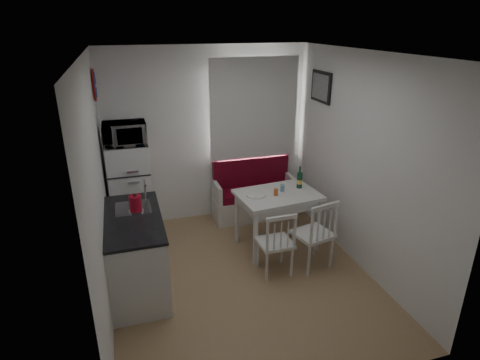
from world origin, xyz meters
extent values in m
cube|color=#A68358|center=(0.00, 0.00, 0.00)|extent=(3.00, 3.50, 0.02)
cube|color=white|center=(0.00, 0.00, 2.60)|extent=(3.00, 3.50, 0.02)
cube|color=white|center=(0.00, 1.75, 1.30)|extent=(3.00, 0.02, 2.60)
cube|color=white|center=(0.00, -1.75, 1.30)|extent=(3.00, 0.02, 2.60)
cube|color=white|center=(-1.50, 0.00, 1.30)|extent=(0.02, 3.50, 2.60)
cube|color=white|center=(1.50, 0.00, 1.30)|extent=(0.02, 3.50, 2.60)
cube|color=silver|center=(0.70, 1.72, 1.62)|extent=(1.22, 0.06, 1.47)
cube|color=white|center=(0.70, 1.65, 1.68)|extent=(1.35, 0.02, 1.50)
cube|color=silver|center=(-1.20, 0.15, 0.43)|extent=(0.60, 1.30, 0.86)
cube|color=black|center=(-1.20, 0.15, 0.89)|extent=(0.62, 1.32, 0.03)
cube|color=#99999E|center=(-1.18, 0.40, 0.85)|extent=(0.40, 0.40, 0.10)
cylinder|color=silver|center=(-1.02, 0.58, 1.03)|extent=(0.02, 0.02, 0.26)
cylinder|color=#1A44A0|center=(-1.47, 1.45, 2.15)|extent=(0.03, 0.40, 0.40)
cube|color=black|center=(1.48, 1.10, 2.05)|extent=(0.04, 0.52, 0.42)
cube|color=silver|center=(0.66, 1.48, 0.18)|extent=(1.27, 0.49, 0.35)
cube|color=maroon|center=(0.66, 1.48, 0.41)|extent=(1.22, 0.45, 0.12)
cube|color=maroon|center=(0.66, 1.67, 0.69)|extent=(1.22, 0.10, 0.45)
cube|color=silver|center=(0.67, 0.55, 0.76)|extent=(1.12, 0.84, 0.04)
cube|color=silver|center=(0.67, 0.55, 0.68)|extent=(1.00, 0.72, 0.13)
cylinder|color=silver|center=(0.67, 0.55, 0.37)|extent=(0.06, 0.06, 0.74)
cube|color=silver|center=(0.42, -0.02, 0.41)|extent=(0.40, 0.38, 0.04)
cube|color=silver|center=(0.42, -0.19, 0.63)|extent=(0.38, 0.04, 0.42)
cube|color=silver|center=(0.92, -0.02, 0.44)|extent=(0.51, 0.49, 0.04)
cube|color=silver|center=(0.92, -0.21, 0.69)|extent=(0.41, 0.13, 0.45)
cube|color=white|center=(-1.18, 1.40, 0.69)|extent=(0.55, 0.55, 1.38)
imported|color=white|center=(-1.18, 1.35, 1.53)|extent=(0.55, 0.37, 0.30)
cylinder|color=#B60E26|center=(-1.15, 0.27, 1.01)|extent=(0.16, 0.16, 0.22)
cylinder|color=#C85D21|center=(0.62, 0.50, 0.83)|extent=(0.05, 0.05, 0.09)
cylinder|color=#71A0C1|center=(0.75, 0.60, 0.83)|extent=(0.06, 0.06, 0.09)
cylinder|color=white|center=(0.37, 0.57, 0.79)|extent=(0.25, 0.25, 0.02)
camera|label=1|loc=(-1.20, -3.93, 2.89)|focal=30.00mm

